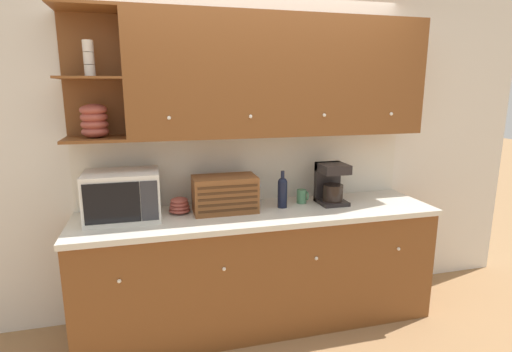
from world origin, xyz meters
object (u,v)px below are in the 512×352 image
(microwave, at_px, (123,196))
(coffee_maker, at_px, (331,183))
(wine_glass, at_px, (257,186))
(bowl_stack_on_counter, at_px, (179,206))
(wine_bottle, at_px, (282,191))
(mug, at_px, (302,196))
(bread_box, at_px, (225,194))

(microwave, xyz_separation_m, coffee_maker, (1.58, 0.00, -0.01))
(microwave, bearing_deg, wine_glass, 10.47)
(wine_glass, distance_m, coffee_maker, 0.60)
(bowl_stack_on_counter, distance_m, wine_bottle, 0.79)
(mug, bearing_deg, bowl_stack_on_counter, -178.88)
(wine_bottle, bearing_deg, coffee_maker, 2.65)
(bread_box, distance_m, coffee_maker, 0.86)
(wine_glass, bearing_deg, bread_box, -146.58)
(wine_bottle, bearing_deg, bread_box, 178.62)
(coffee_maker, bearing_deg, bowl_stack_on_counter, 178.22)
(coffee_maker, bearing_deg, mug, 165.84)
(microwave, relative_size, wine_bottle, 1.74)
(bowl_stack_on_counter, relative_size, wine_glass, 0.82)
(bread_box, relative_size, wine_glass, 2.43)
(wine_glass, distance_m, wine_bottle, 0.26)
(wine_bottle, bearing_deg, wine_glass, 125.79)
(microwave, bearing_deg, bread_box, -0.65)
(wine_glass, xyz_separation_m, mug, (0.34, -0.13, -0.08))
(bread_box, xyz_separation_m, wine_bottle, (0.45, -0.01, -0.00))
(mug, bearing_deg, coffee_maker, -14.16)
(microwave, bearing_deg, bowl_stack_on_counter, 5.46)
(bread_box, bearing_deg, mug, 5.76)
(bread_box, bearing_deg, microwave, 179.35)
(microwave, bearing_deg, wine_bottle, -0.93)
(coffee_maker, bearing_deg, bread_box, -179.44)
(mug, xyz_separation_m, coffee_maker, (0.22, -0.06, 0.11))
(wine_glass, height_order, mug, wine_glass)
(mug, height_order, coffee_maker, coffee_maker)
(bowl_stack_on_counter, relative_size, coffee_maker, 0.49)
(wine_glass, bearing_deg, wine_bottle, -54.21)
(mug, bearing_deg, microwave, -177.63)
(mug, bearing_deg, bread_box, -174.24)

